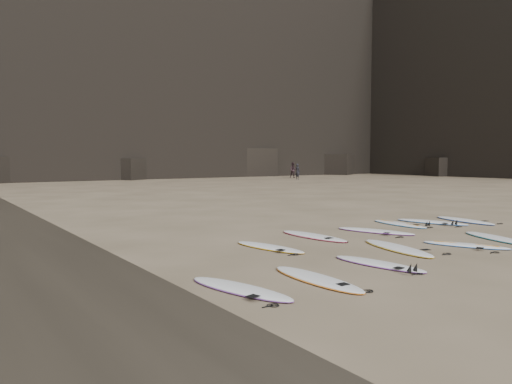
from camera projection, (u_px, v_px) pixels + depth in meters
ground at (422, 250)px, 13.25m from camera, size 240.00×240.00×0.00m
headland at (232, 16)px, 65.42m from camera, size 170.00×101.00×63.47m
surfboard_0 at (317, 278)px, 9.94m from camera, size 0.67×2.61×0.09m
surfboard_1 at (378, 263)px, 11.36m from camera, size 0.91×2.45×0.09m
surfboard_2 at (397, 248)px, 13.30m from camera, size 1.30×2.88×0.10m
surfboard_3 at (466, 245)px, 13.77m from camera, size 1.44×2.31×0.08m
surfboard_4 at (496, 238)px, 14.96m from camera, size 1.45×2.66×0.09m
surfboard_5 at (269, 247)px, 13.45m from camera, size 1.03×2.50×0.09m
surfboard_6 at (313, 236)px, 15.31m from camera, size 0.83×2.75×0.10m
surfboard_7 at (375, 231)px, 16.36m from camera, size 1.49×2.72×0.10m
surfboard_8 at (399, 224)px, 18.12m from camera, size 0.83×2.56×0.09m
surfboard_9 at (431, 222)px, 18.63m from camera, size 1.34×2.76×0.10m
surfboard_10 at (464, 220)px, 19.09m from camera, size 1.13×2.82×0.10m
surfboard_11 at (240, 288)px, 9.20m from camera, size 1.18×2.57×0.09m
person_a at (298, 171)px, 55.29m from camera, size 0.45×0.66×1.75m
person_b at (293, 170)px, 59.26m from camera, size 1.13×1.08×1.83m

